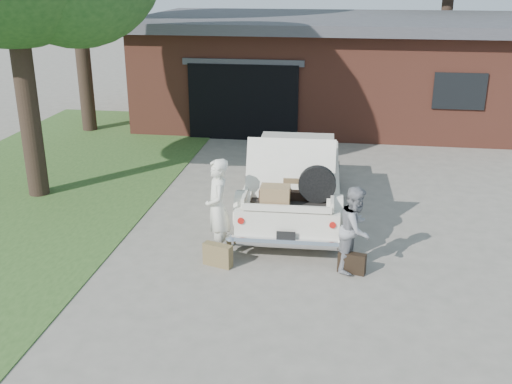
# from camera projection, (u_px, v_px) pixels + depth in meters

# --- Properties ---
(ground) EXTENTS (90.00, 90.00, 0.00)m
(ground) POSITION_uv_depth(u_px,v_px,m) (251.00, 265.00, 10.10)
(ground) COLOR gray
(ground) RESTS_ON ground
(grass_strip) EXTENTS (6.00, 16.00, 0.02)m
(grass_strip) POSITION_uv_depth(u_px,v_px,m) (34.00, 188.00, 13.66)
(grass_strip) COLOR #2D4C1E
(grass_strip) RESTS_ON ground
(house) EXTENTS (12.80, 7.80, 3.30)m
(house) POSITION_uv_depth(u_px,v_px,m) (334.00, 67.00, 20.03)
(house) COLOR brown
(house) RESTS_ON ground
(sedan) EXTENTS (2.02, 4.85, 1.90)m
(sedan) POSITION_uv_depth(u_px,v_px,m) (295.00, 179.00, 12.11)
(sedan) COLOR white
(sedan) RESTS_ON ground
(woman_left) EXTENTS (0.59, 0.73, 1.74)m
(woman_left) POSITION_uv_depth(u_px,v_px,m) (218.00, 208.00, 10.20)
(woman_left) COLOR white
(woman_left) RESTS_ON ground
(woman_right) EXTENTS (0.74, 0.84, 1.44)m
(woman_right) POSITION_uv_depth(u_px,v_px,m) (355.00, 229.00, 9.74)
(woman_right) COLOR gray
(woman_right) RESTS_ON ground
(suitcase_left) EXTENTS (0.53, 0.31, 0.39)m
(suitcase_left) POSITION_uv_depth(u_px,v_px,m) (218.00, 255.00, 10.03)
(suitcase_left) COLOR olive
(suitcase_left) RESTS_ON ground
(suitcase_right) EXTENTS (0.47, 0.25, 0.35)m
(suitcase_right) POSITION_uv_depth(u_px,v_px,m) (352.00, 263.00, 9.79)
(suitcase_right) COLOR black
(suitcase_right) RESTS_ON ground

